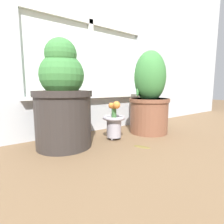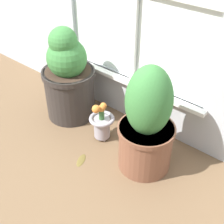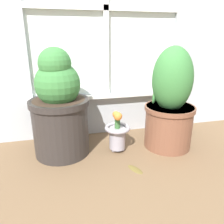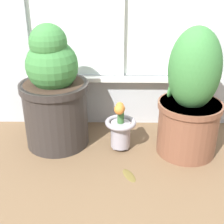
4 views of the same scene
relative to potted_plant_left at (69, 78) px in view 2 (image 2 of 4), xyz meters
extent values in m
plane|color=brown|center=(0.35, -0.28, -0.29)|extent=(10.00, 10.00, 0.00)
cube|color=#B2B7BC|center=(0.35, 0.26, -0.14)|extent=(1.04, 0.05, 0.31)
cube|color=white|center=(0.35, 0.22, 0.00)|extent=(1.10, 0.06, 0.02)
cylinder|color=#2D2826|center=(0.00, 0.00, -0.12)|extent=(0.34, 0.34, 0.35)
cylinder|color=#2D2826|center=(0.00, 0.00, 0.04)|extent=(0.36, 0.36, 0.04)
cylinder|color=#38281E|center=(0.00, 0.00, 0.05)|extent=(0.31, 0.31, 0.01)
sphere|color=#387538|center=(0.00, 0.00, 0.15)|extent=(0.26, 0.26, 0.26)
sphere|color=#387538|center=(-0.01, -0.01, 0.27)|extent=(0.19, 0.19, 0.19)
ellipsoid|color=#387538|center=(-0.07, 0.03, 0.14)|extent=(0.07, 0.13, 0.17)
cylinder|color=brown|center=(0.69, -0.08, -0.15)|extent=(0.31, 0.31, 0.28)
cylinder|color=brown|center=(0.69, -0.08, -0.03)|extent=(0.32, 0.32, 0.03)
cylinder|color=#38281E|center=(0.69, -0.08, -0.02)|extent=(0.28, 0.28, 0.01)
ellipsoid|color=#387538|center=(0.69, -0.08, 0.16)|extent=(0.25, 0.25, 0.41)
ellipsoid|color=#387538|center=(0.63, -0.01, 0.08)|extent=(0.15, 0.15, 0.19)
sphere|color=#99939E|center=(0.35, -0.02, -0.28)|extent=(0.02, 0.02, 0.02)
sphere|color=#99939E|center=(0.32, -0.08, -0.28)|extent=(0.02, 0.02, 0.02)
sphere|color=#99939E|center=(0.38, -0.08, -0.28)|extent=(0.02, 0.02, 0.02)
cylinder|color=#99939E|center=(0.35, -0.06, -0.21)|extent=(0.10, 0.10, 0.14)
torus|color=#99939E|center=(0.35, -0.06, -0.14)|extent=(0.16, 0.16, 0.02)
cylinder|color=#386633|center=(0.35, -0.06, -0.10)|extent=(0.03, 0.03, 0.08)
sphere|color=orange|center=(0.35, -0.06, -0.06)|extent=(0.04, 0.04, 0.04)
sphere|color=orange|center=(0.34, -0.04, -0.05)|extent=(0.04, 0.04, 0.04)
sphere|color=orange|center=(0.34, -0.10, -0.04)|extent=(0.05, 0.05, 0.05)
ellipsoid|color=brown|center=(0.39, -0.30, -0.29)|extent=(0.08, 0.12, 0.01)
camera|label=1|loc=(-0.39, -1.04, 0.08)|focal=28.00mm
camera|label=2|loc=(1.39, -1.21, 1.07)|focal=50.00mm
camera|label=3|loc=(0.00, -1.29, 0.41)|focal=35.00mm
camera|label=4|loc=(0.32, -1.50, 0.63)|focal=50.00mm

